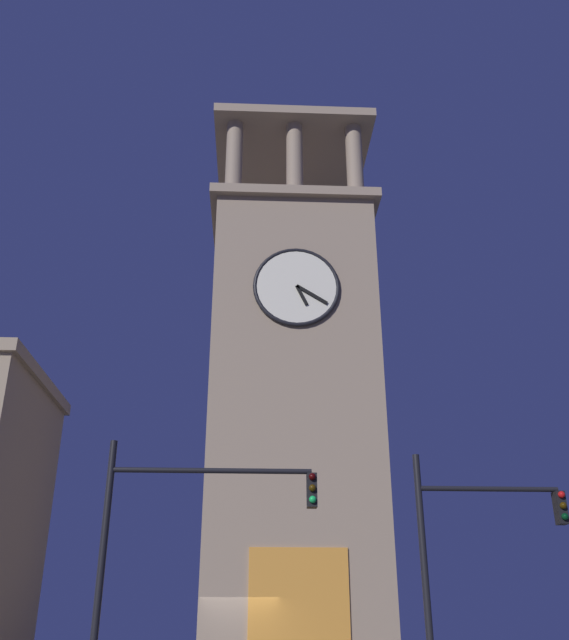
{
  "coord_description": "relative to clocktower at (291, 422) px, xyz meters",
  "views": [
    {
      "loc": [
        -0.34,
        23.75,
        1.44
      ],
      "look_at": [
        -1.63,
        -4.24,
        14.06
      ],
      "focal_mm": 39.22,
      "sensor_mm": 36.0,
      "label": 1
    }
  ],
  "objects": [
    {
      "name": "clocktower",
      "position": [
        0.0,
        0.0,
        0.0
      ],
      "size": [
        6.93,
        9.3,
        25.05
      ],
      "color": "gray",
      "rests_on": "ground_plane"
    },
    {
      "name": "traffic_signal_near",
      "position": [
        3.11,
        12.19,
        -5.82
      ],
      "size": [
        4.69,
        0.41,
        5.45
      ],
      "color": "black",
      "rests_on": "ground_plane"
    },
    {
      "name": "traffic_signal_mid",
      "position": [
        -3.5,
        11.61,
        -6.03
      ],
      "size": [
        3.51,
        0.41,
        5.34
      ],
      "color": "black",
      "rests_on": "ground_plane"
    }
  ]
}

